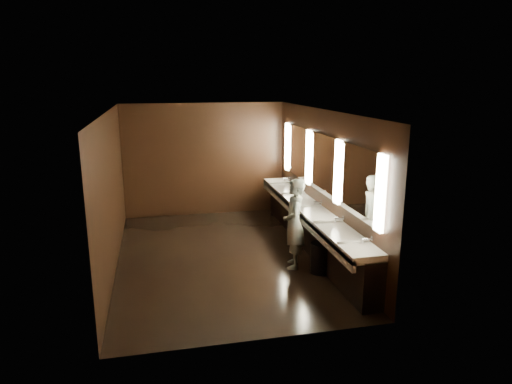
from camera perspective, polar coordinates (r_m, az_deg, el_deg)
floor at (r=9.00m, az=-4.09°, el=-8.03°), size 6.00×6.00×0.00m
ceiling at (r=8.37m, az=-4.42°, el=10.05°), size 4.00×6.00×0.02m
wall_back at (r=11.49m, az=-6.44°, el=4.04°), size 4.00×0.02×2.80m
wall_front at (r=5.74m, az=0.15°, el=-6.08°), size 4.00×0.02×2.80m
wall_left at (r=8.53m, az=-17.65°, el=-0.03°), size 0.02×6.00×2.80m
wall_right at (r=9.07m, az=8.35°, el=1.30°), size 0.02×6.00×2.80m
sink_counter at (r=9.24m, az=6.95°, el=-4.24°), size 0.55×5.40×1.01m
mirror_band at (r=8.99m, az=8.31°, el=3.47°), size 0.06×5.03×1.15m
person at (r=8.28m, az=4.79°, el=-3.96°), size 0.54×0.68×1.65m
trash_bin at (r=8.27m, az=8.03°, el=-8.14°), size 0.37×0.37×0.55m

